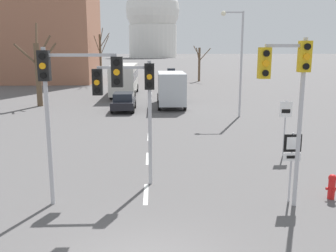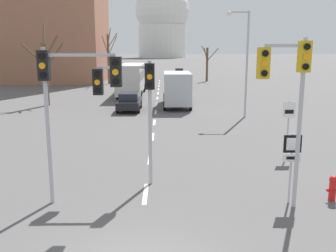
{
  "view_description": "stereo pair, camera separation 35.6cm",
  "coord_description": "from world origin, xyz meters",
  "px_view_note": "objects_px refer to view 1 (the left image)",
  "views": [
    {
      "loc": [
        0.31,
        -7.92,
        5.17
      ],
      "look_at": [
        0.83,
        5.61,
        2.37
      ],
      "focal_mm": 40.0,
      "sensor_mm": 36.0,
      "label": 1
    },
    {
      "loc": [
        0.67,
        -7.93,
        5.17
      ],
      "look_at": [
        0.83,
        5.61,
        2.37
      ],
      "focal_mm": 40.0,
      "sensor_mm": 36.0,
      "label": 2
    }
  ],
  "objects_px": {
    "sedan_near_left": "(124,101)",
    "street_lamp_right": "(238,53)",
    "sedan_mid_centre": "(171,73)",
    "delivery_truck": "(171,88)",
    "traffic_signal_near_left": "(70,87)",
    "route_sign_post": "(292,155)",
    "fire_hydrant": "(332,186)",
    "city_bus": "(125,77)",
    "traffic_signal_centre_tall": "(131,92)",
    "speed_limit_sign": "(285,119)",
    "sedan_near_right": "(174,82)",
    "traffic_signal_near_right": "(290,81)"
  },
  "relations": [
    {
      "from": "traffic_signal_centre_tall",
      "to": "sedan_mid_centre",
      "type": "relative_size",
      "value": 1.05
    },
    {
      "from": "route_sign_post",
      "to": "speed_limit_sign",
      "type": "relative_size",
      "value": 0.88
    },
    {
      "from": "traffic_signal_centre_tall",
      "to": "city_bus",
      "type": "bearing_deg",
      "value": 94.86
    },
    {
      "from": "traffic_signal_near_left",
      "to": "fire_hydrant",
      "type": "height_order",
      "value": "traffic_signal_near_left"
    },
    {
      "from": "route_sign_post",
      "to": "sedan_near_right",
      "type": "relative_size",
      "value": 0.58
    },
    {
      "from": "traffic_signal_near_left",
      "to": "delivery_truck",
      "type": "distance_m",
      "value": 22.34
    },
    {
      "from": "traffic_signal_near_left",
      "to": "fire_hydrant",
      "type": "distance_m",
      "value": 9.53
    },
    {
      "from": "traffic_signal_centre_tall",
      "to": "speed_limit_sign",
      "type": "distance_m",
      "value": 8.24
    },
    {
      "from": "sedan_near_left",
      "to": "city_bus",
      "type": "height_order",
      "value": "city_bus"
    },
    {
      "from": "route_sign_post",
      "to": "sedan_near_right",
      "type": "distance_m",
      "value": 38.73
    },
    {
      "from": "traffic_signal_near_right",
      "to": "sedan_near_right",
      "type": "distance_m",
      "value": 39.18
    },
    {
      "from": "traffic_signal_centre_tall",
      "to": "street_lamp_right",
      "type": "bearing_deg",
      "value": 63.73
    },
    {
      "from": "traffic_signal_near_left",
      "to": "sedan_near_right",
      "type": "xyz_separation_m",
      "value": [
        5.37,
        38.56,
        -3.15
      ]
    },
    {
      "from": "speed_limit_sign",
      "to": "sedan_mid_centre",
      "type": "relative_size",
      "value": 0.61
    },
    {
      "from": "delivery_truck",
      "to": "city_bus",
      "type": "bearing_deg",
      "value": 120.17
    },
    {
      "from": "city_bus",
      "to": "route_sign_post",
      "type": "bearing_deg",
      "value": -75.39
    },
    {
      "from": "sedan_near_right",
      "to": "delivery_truck",
      "type": "xyz_separation_m",
      "value": [
        -1.14,
        -16.73,
        0.87
      ]
    },
    {
      "from": "sedan_near_left",
      "to": "street_lamp_right",
      "type": "bearing_deg",
      "value": -19.88
    },
    {
      "from": "traffic_signal_centre_tall",
      "to": "traffic_signal_near_left",
      "type": "distance_m",
      "value": 2.6
    },
    {
      "from": "traffic_signal_near_right",
      "to": "speed_limit_sign",
      "type": "height_order",
      "value": "traffic_signal_near_right"
    },
    {
      "from": "traffic_signal_near_left",
      "to": "street_lamp_right",
      "type": "height_order",
      "value": "street_lamp_right"
    },
    {
      "from": "route_sign_post",
      "to": "traffic_signal_near_left",
      "type": "bearing_deg",
      "value": 179.09
    },
    {
      "from": "street_lamp_right",
      "to": "delivery_truck",
      "type": "bearing_deg",
      "value": 131.01
    },
    {
      "from": "route_sign_post",
      "to": "sedan_near_left",
      "type": "xyz_separation_m",
      "value": [
        -7.19,
        19.67,
        -0.86
      ]
    },
    {
      "from": "traffic_signal_centre_tall",
      "to": "city_bus",
      "type": "height_order",
      "value": "traffic_signal_centre_tall"
    },
    {
      "from": "traffic_signal_near_right",
      "to": "sedan_mid_centre",
      "type": "xyz_separation_m",
      "value": [
        -1.11,
        57.25,
        -3.32
      ]
    },
    {
      "from": "sedan_near_right",
      "to": "sedan_mid_centre",
      "type": "xyz_separation_m",
      "value": [
        0.46,
        18.25,
        0.02
      ]
    },
    {
      "from": "traffic_signal_near_left",
      "to": "sedan_near_left",
      "type": "relative_size",
      "value": 1.15
    },
    {
      "from": "traffic_signal_centre_tall",
      "to": "traffic_signal_near_left",
      "type": "bearing_deg",
      "value": -135.33
    },
    {
      "from": "delivery_truck",
      "to": "fire_hydrant",
      "type": "bearing_deg",
      "value": -77.96
    },
    {
      "from": "fire_hydrant",
      "to": "sedan_near_right",
      "type": "distance_m",
      "value": 38.64
    },
    {
      "from": "sedan_near_right",
      "to": "sedan_mid_centre",
      "type": "bearing_deg",
      "value": 88.55
    },
    {
      "from": "city_bus",
      "to": "traffic_signal_centre_tall",
      "type": "bearing_deg",
      "value": -85.14
    },
    {
      "from": "traffic_signal_near_right",
      "to": "delivery_truck",
      "type": "xyz_separation_m",
      "value": [
        -2.71,
        22.27,
        -2.47
      ]
    },
    {
      "from": "traffic_signal_centre_tall",
      "to": "sedan_mid_centre",
      "type": "bearing_deg",
      "value": 85.84
    },
    {
      "from": "fire_hydrant",
      "to": "delivery_truck",
      "type": "bearing_deg",
      "value": 102.04
    },
    {
      "from": "route_sign_post",
      "to": "street_lamp_right",
      "type": "xyz_separation_m",
      "value": [
        1.7,
        16.45,
        3.18
      ]
    },
    {
      "from": "fire_hydrant",
      "to": "sedan_mid_centre",
      "type": "xyz_separation_m",
      "value": [
        -3.03,
        56.73,
        0.36
      ]
    },
    {
      "from": "speed_limit_sign",
      "to": "street_lamp_right",
      "type": "bearing_deg",
      "value": 90.06
    },
    {
      "from": "sedan_near_right",
      "to": "city_bus",
      "type": "bearing_deg",
      "value": -125.03
    },
    {
      "from": "fire_hydrant",
      "to": "street_lamp_right",
      "type": "distance_m",
      "value": 16.83
    },
    {
      "from": "route_sign_post",
      "to": "sedan_mid_centre",
      "type": "height_order",
      "value": "route_sign_post"
    },
    {
      "from": "sedan_mid_centre",
      "to": "street_lamp_right",
      "type": "bearing_deg",
      "value": -85.52
    },
    {
      "from": "fire_hydrant",
      "to": "sedan_near_left",
      "type": "distance_m",
      "value": 21.36
    },
    {
      "from": "traffic_signal_near_left",
      "to": "route_sign_post",
      "type": "distance_m",
      "value": 7.66
    },
    {
      "from": "fire_hydrant",
      "to": "sedan_mid_centre",
      "type": "distance_m",
      "value": 56.82
    },
    {
      "from": "sedan_near_right",
      "to": "sedan_near_left",
      "type": "bearing_deg",
      "value": -105.48
    },
    {
      "from": "speed_limit_sign",
      "to": "sedan_near_right",
      "type": "height_order",
      "value": "speed_limit_sign"
    },
    {
      "from": "speed_limit_sign",
      "to": "sedan_near_left",
      "type": "xyz_separation_m",
      "value": [
        -8.91,
        14.1,
        -1.07
      ]
    },
    {
      "from": "route_sign_post",
      "to": "sedan_near_left",
      "type": "height_order",
      "value": "route_sign_post"
    }
  ]
}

